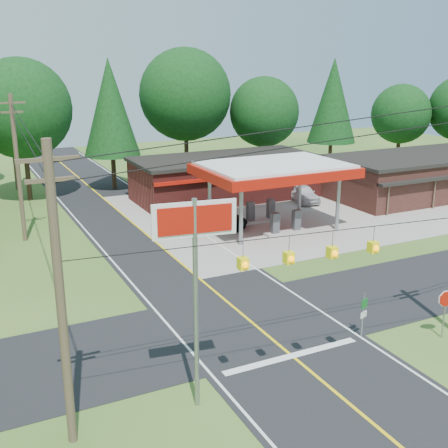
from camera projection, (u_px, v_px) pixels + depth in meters
name	position (u px, v px, depth m)	size (l,w,h in m)	color
ground	(251.00, 322.00, 26.92)	(120.00, 120.00, 0.00)	#365D20
main_highway	(251.00, 322.00, 26.92)	(8.00, 120.00, 0.02)	black
cross_road	(251.00, 322.00, 26.91)	(70.00, 7.00, 0.02)	black
lane_center_yellow	(251.00, 322.00, 26.91)	(0.15, 110.00, 0.00)	yellow
gas_canopy	(274.00, 172.00, 40.71)	(10.60, 7.40, 4.88)	gray
convenience_store	(225.00, 177.00, 50.39)	(16.40, 7.55, 3.80)	maroon
strip_building	(432.00, 174.00, 51.99)	(20.40, 8.75, 3.80)	#331815
utility_pole_near_left	(60.00, 296.00, 17.12)	(1.80, 0.30, 10.00)	#473828
utility_pole_far_left	(18.00, 167.00, 37.54)	(1.80, 0.30, 10.00)	#473828
utility_pole_north	(12.00, 140.00, 52.92)	(0.30, 0.30, 9.50)	#473828
overhead_beacons	(311.00, 236.00, 19.57)	(17.04, 2.04, 1.03)	black
treeline_backdrop	(119.00, 118.00, 45.80)	(70.27, 51.59, 13.30)	#332316
suv_car	(209.00, 220.00, 41.08)	(5.64, 5.64, 1.57)	black
sedan_car	(303.00, 193.00, 49.37)	(4.40, 4.40, 1.50)	silver
big_stop_sign	(195.00, 253.00, 18.82)	(2.87, 0.51, 7.77)	gray
octagonal_stop_sign	(446.00, 303.00, 24.92)	(0.80, 0.23, 2.33)	gray
route_sign_post	(364.00, 311.00, 25.14)	(0.43, 0.15, 2.14)	gray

